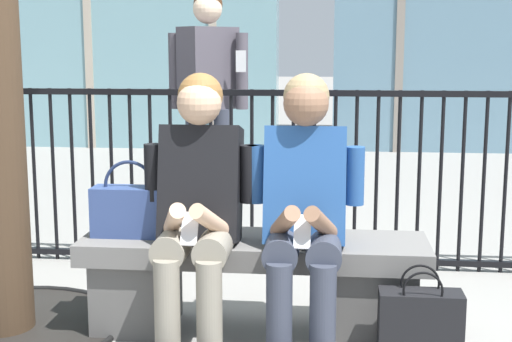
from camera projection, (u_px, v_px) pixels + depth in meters
The scene contains 8 objects.
ground_plane at pixel (254, 331), 3.45m from camera, with size 60.00×60.00×0.00m, color gray.
stone_bench at pixel (254, 276), 3.41m from camera, with size 1.60×0.44×0.45m.
seated_person_with_phone at pixel (198, 201), 3.24m from camera, with size 0.52×0.66×1.21m.
seated_person_companion at pixel (304, 203), 3.19m from camera, with size 0.52×0.66×1.21m.
handbag_on_bench at pixel (130, 210), 3.40m from camera, with size 0.35×0.14×0.36m.
shopping_bag at pixel (420, 328), 3.03m from camera, with size 0.34×0.14×0.43m.
bystander_at_railing at pixel (209, 94), 5.06m from camera, with size 0.55×0.43×1.71m.
plaza_railing at pixel (272, 178), 4.39m from camera, with size 9.70×0.04×1.08m.
Camera 1 is at (0.35, -3.26, 1.32)m, focal length 51.24 mm.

